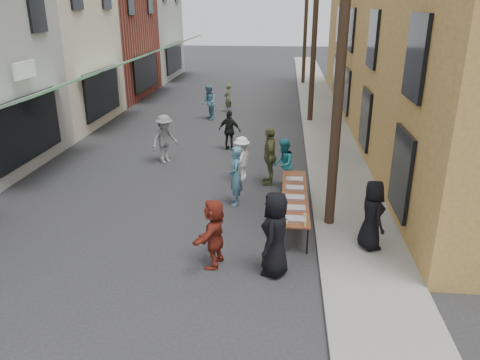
% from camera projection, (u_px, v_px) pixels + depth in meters
% --- Properties ---
extents(ground, '(120.00, 120.00, 0.00)m').
position_uv_depth(ground, '(144.00, 277.00, 10.39)').
color(ground, '#28282B').
rests_on(ground, ground).
extents(sidewalk, '(2.20, 60.00, 0.10)m').
position_uv_depth(sidewalk, '(324.00, 121.00, 23.89)').
color(sidewalk, gray).
rests_on(sidewalk, ground).
extents(storefront_row, '(8.00, 37.00, 9.00)m').
position_uv_depth(storefront_row, '(31.00, 36.00, 23.75)').
color(storefront_row, maroon).
rests_on(storefront_row, ground).
extents(building_ochre, '(10.00, 28.00, 10.00)m').
position_uv_depth(building_ochre, '(472.00, 20.00, 20.66)').
color(building_ochre, '#A17939').
rests_on(building_ochre, ground).
extents(utility_pole_near, '(0.26, 0.26, 9.00)m').
position_uv_depth(utility_pole_near, '(341.00, 56.00, 11.21)').
color(utility_pole_near, '#2D2116').
rests_on(utility_pole_near, ground).
extents(utility_pole_mid, '(0.26, 0.26, 9.00)m').
position_uv_depth(utility_pole_mid, '(315.00, 30.00, 22.37)').
color(utility_pole_mid, '#2D2116').
rests_on(utility_pole_mid, ground).
extents(utility_pole_far, '(0.26, 0.26, 9.00)m').
position_uv_depth(utility_pole_far, '(306.00, 21.00, 33.54)').
color(utility_pole_far, '#2D2116').
rests_on(utility_pole_far, ground).
extents(serving_table, '(0.70, 4.00, 0.75)m').
position_uv_depth(serving_table, '(295.00, 196.00, 12.88)').
color(serving_table, brown).
rests_on(serving_table, ground).
extents(catering_tray_sausage, '(0.50, 0.33, 0.08)m').
position_uv_depth(catering_tray_sausage, '(296.00, 220.00, 11.32)').
color(catering_tray_sausage, maroon).
rests_on(catering_tray_sausage, serving_table).
extents(catering_tray_foil_b, '(0.50, 0.33, 0.08)m').
position_uv_depth(catering_tray_foil_b, '(296.00, 209.00, 11.92)').
color(catering_tray_foil_b, '#B2B2B7').
rests_on(catering_tray_foil_b, serving_table).
extents(catering_tray_buns, '(0.50, 0.33, 0.08)m').
position_uv_depth(catering_tray_buns, '(295.00, 198.00, 12.57)').
color(catering_tray_buns, tan).
rests_on(catering_tray_buns, serving_table).
extents(catering_tray_foil_d, '(0.50, 0.33, 0.08)m').
position_uv_depth(catering_tray_foil_d, '(295.00, 188.00, 13.22)').
color(catering_tray_foil_d, '#B2B2B7').
rests_on(catering_tray_foil_d, serving_table).
extents(catering_tray_buns_end, '(0.50, 0.33, 0.08)m').
position_uv_depth(catering_tray_buns_end, '(294.00, 180.00, 13.88)').
color(catering_tray_buns_end, tan).
rests_on(catering_tray_buns_end, serving_table).
extents(condiment_jar_a, '(0.07, 0.07, 0.08)m').
position_uv_depth(condiment_jar_a, '(287.00, 225.00, 11.06)').
color(condiment_jar_a, '#A57F26').
rests_on(condiment_jar_a, serving_table).
extents(condiment_jar_b, '(0.07, 0.07, 0.08)m').
position_uv_depth(condiment_jar_b, '(287.00, 223.00, 11.15)').
color(condiment_jar_b, '#A57F26').
rests_on(condiment_jar_b, serving_table).
extents(condiment_jar_c, '(0.07, 0.07, 0.08)m').
position_uv_depth(condiment_jar_c, '(287.00, 221.00, 11.24)').
color(condiment_jar_c, '#A57F26').
rests_on(condiment_jar_c, serving_table).
extents(cup_stack, '(0.08, 0.08, 0.12)m').
position_uv_depth(cup_stack, '(305.00, 224.00, 11.06)').
color(cup_stack, tan).
rests_on(cup_stack, serving_table).
extents(guest_front_a, '(0.84, 1.08, 1.94)m').
position_uv_depth(guest_front_a, '(275.00, 234.00, 10.22)').
color(guest_front_a, black).
rests_on(guest_front_a, ground).
extents(guest_front_b, '(0.50, 0.70, 1.80)m').
position_uv_depth(guest_front_b, '(235.00, 176.00, 13.86)').
color(guest_front_b, teal).
rests_on(guest_front_b, ground).
extents(guest_front_c, '(0.68, 0.85, 1.65)m').
position_uv_depth(guest_front_c, '(283.00, 164.00, 15.11)').
color(guest_front_c, teal).
rests_on(guest_front_c, ground).
extents(guest_front_d, '(0.85, 1.12, 1.54)m').
position_uv_depth(guest_front_d, '(242.00, 159.00, 15.79)').
color(guest_front_d, white).
rests_on(guest_front_d, ground).
extents(guest_front_e, '(0.53, 1.16, 1.95)m').
position_uv_depth(guest_front_e, '(270.00, 156.00, 15.43)').
color(guest_front_e, brown).
rests_on(guest_front_e, ground).
extents(guest_queue_back, '(0.79, 1.59, 1.64)m').
position_uv_depth(guest_queue_back, '(214.00, 233.00, 10.60)').
color(guest_queue_back, maroon).
rests_on(guest_queue_back, ground).
extents(server, '(0.77, 0.97, 1.74)m').
position_uv_depth(server, '(372.00, 215.00, 11.15)').
color(server, black).
rests_on(server, sidewalk).
extents(passerby_left, '(1.25, 1.36, 1.83)m').
position_uv_depth(passerby_left, '(165.00, 139.00, 17.56)').
color(passerby_left, slate).
rests_on(passerby_left, ground).
extents(passerby_mid, '(1.03, 0.66, 1.64)m').
position_uv_depth(passerby_mid, '(230.00, 130.00, 19.13)').
color(passerby_mid, black).
rests_on(passerby_mid, ground).
extents(passerby_right, '(0.56, 0.66, 1.54)m').
position_uv_depth(passerby_right, '(228.00, 98.00, 25.93)').
color(passerby_right, '#506037').
rests_on(passerby_right, ground).
extents(passerby_far, '(0.95, 1.06, 1.79)m').
position_uv_depth(passerby_far, '(209.00, 103.00, 24.10)').
color(passerby_far, '#568AA6').
rests_on(passerby_far, ground).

